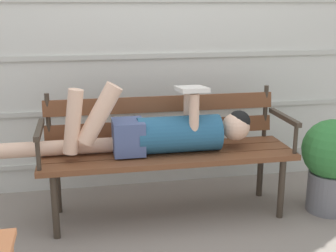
{
  "coord_description": "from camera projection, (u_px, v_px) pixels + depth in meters",
  "views": [
    {
      "loc": [
        -0.55,
        -2.62,
        1.42
      ],
      "look_at": [
        0.0,
        0.2,
        0.63
      ],
      "focal_mm": 48.67,
      "sensor_mm": 36.0,
      "label": 1
    }
  ],
  "objects": [
    {
      "name": "ground_plane",
      "position": [
        174.0,
        228.0,
        2.96
      ],
      "size": [
        12.0,
        12.0,
        0.0
      ],
      "primitive_type": "plane",
      "color": "gray"
    },
    {
      "name": "house_siding",
      "position": [
        152.0,
        28.0,
        3.41
      ],
      "size": [
        5.46,
        0.08,
        2.46
      ],
      "color": "beige",
      "rests_on": "ground"
    },
    {
      "name": "park_bench",
      "position": [
        166.0,
        144.0,
        3.08
      ],
      "size": [
        1.68,
        0.49,
        0.83
      ],
      "color": "brown",
      "rests_on": "ground"
    },
    {
      "name": "reclining_person",
      "position": [
        159.0,
        131.0,
        2.97
      ],
      "size": [
        1.67,
        0.26,
        0.5
      ],
      "color": "#23567A"
    },
    {
      "name": "potted_plant",
      "position": [
        332.0,
        161.0,
        3.11
      ],
      "size": [
        0.42,
        0.42,
        0.66
      ],
      "color": "slate",
      "rests_on": "ground"
    }
  ]
}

